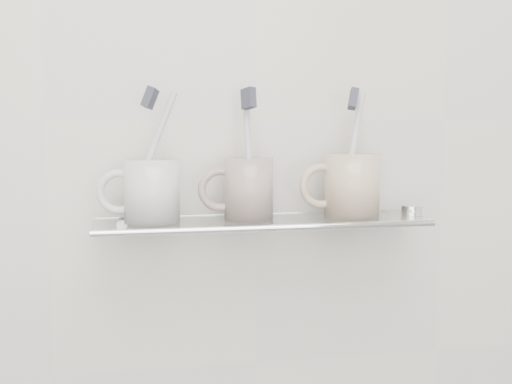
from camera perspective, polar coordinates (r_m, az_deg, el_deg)
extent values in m
plane|color=beige|center=(1.02, -0.05, 6.49)|extent=(2.50, 0.00, 2.50)
cube|color=silver|center=(0.97, 0.61, -2.66)|extent=(0.50, 0.12, 0.01)
cylinder|color=silver|center=(0.92, 1.28, -3.22)|extent=(0.50, 0.01, 0.01)
cylinder|color=silver|center=(1.00, -11.82, -3.15)|extent=(0.02, 0.03, 0.02)
cylinder|color=silver|center=(1.07, 11.19, -2.46)|extent=(0.02, 0.03, 0.02)
cylinder|color=silver|center=(0.95, -9.25, 0.07)|extent=(0.10, 0.10, 0.09)
torus|color=silver|center=(0.95, -12.07, 0.01)|extent=(0.07, 0.01, 0.07)
cylinder|color=silver|center=(0.95, -9.31, 3.41)|extent=(0.08, 0.02, 0.18)
cube|color=#323341|center=(0.94, -9.41, 8.26)|extent=(0.03, 0.03, 0.04)
cylinder|color=silver|center=(0.96, -0.66, 0.27)|extent=(0.08, 0.08, 0.09)
torus|color=silver|center=(0.96, -3.20, 0.22)|extent=(0.07, 0.01, 0.07)
cylinder|color=#B7B8C8|center=(0.96, -0.66, 3.55)|extent=(0.02, 0.05, 0.19)
cube|color=#323341|center=(0.96, -0.67, 8.33)|extent=(0.02, 0.03, 0.03)
cylinder|color=beige|center=(1.00, 8.51, 0.59)|extent=(0.09, 0.09, 0.10)
torus|color=beige|center=(0.99, 5.83, 0.54)|extent=(0.07, 0.01, 0.07)
cylinder|color=beige|center=(1.00, 8.56, 3.60)|extent=(0.05, 0.05, 0.19)
cube|color=#323341|center=(1.00, 8.64, 8.19)|extent=(0.02, 0.03, 0.04)
cylinder|color=silver|center=(1.05, 13.66, -1.55)|extent=(0.03, 0.03, 0.01)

